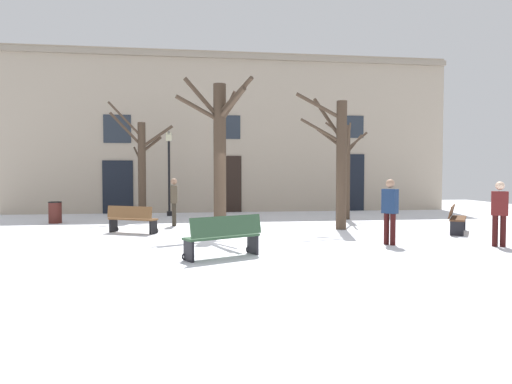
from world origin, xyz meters
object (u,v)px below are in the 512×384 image
object	(u,v)px
streetlamp	(169,164)
bench_near_lamp	(132,219)
tree_left_of_center	(142,165)
tree_right_of_center	(347,167)
person_by_shop_door	(499,211)
bench_back_to_back_left	(224,236)
person_strolling	(390,208)
tree_near_facade	(220,148)
litter_bin	(55,212)
person_near_bench	(174,200)
tree_center	(339,160)
bench_by_litter_bin	(456,218)

from	to	relation	value
streetlamp	bench_near_lamp	xyz separation A→B (m)	(-0.89, -5.79, -1.81)
tree_left_of_center	tree_right_of_center	bearing A→B (deg)	-8.79
bench_near_lamp	person_by_shop_door	size ratio (longest dim) A/B	0.97
bench_near_lamp	person_by_shop_door	distance (m)	10.39
bench_back_to_back_left	person_strolling	size ratio (longest dim) A/B	1.05
tree_near_facade	streetlamp	xyz separation A→B (m)	(-1.85, 5.95, -0.40)
person_by_shop_door	tree_left_of_center	bearing A→B (deg)	-11.11
streetlamp	bench_near_lamp	size ratio (longest dim) A/B	2.29
streetlamp	person_by_shop_door	world-z (taller)	streetlamp
person_by_shop_door	litter_bin	bearing A→B (deg)	0.23
tree_left_of_center	person_by_shop_door	size ratio (longest dim) A/B	2.80
tree_left_of_center	person_near_bench	world-z (taller)	tree_left_of_center
tree_center	tree_right_of_center	world-z (taller)	tree_center
tree_near_facade	person_near_bench	xyz separation A→B (m)	(-1.51, 2.00, -1.72)
bench_near_lamp	bench_back_to_back_left	bearing A→B (deg)	146.14
tree_left_of_center	person_strolling	size ratio (longest dim) A/B	2.71
tree_near_facade	person_strolling	size ratio (longest dim) A/B	2.83
tree_near_facade	tree_left_of_center	bearing A→B (deg)	121.57
tree_near_facade	person_by_shop_door	world-z (taller)	tree_near_facade
person_by_shop_door	streetlamp	bearing A→B (deg)	-18.25
tree_center	person_strolling	world-z (taller)	tree_center
tree_near_facade	litter_bin	xyz separation A→B (m)	(-5.93, 3.51, -2.25)
streetlamp	bench_by_litter_bin	size ratio (longest dim) A/B	2.18
tree_right_of_center	streetlamp	xyz separation A→B (m)	(-7.16, 2.52, 0.15)
tree_near_facade	tree_right_of_center	bearing A→B (deg)	32.81
streetlamp	bench_back_to_back_left	size ratio (longest dim) A/B	2.05
bench_by_litter_bin	bench_near_lamp	xyz separation A→B (m)	(-10.05, 1.30, -0.01)
tree_near_facade	tree_left_of_center	distance (m)	5.52
person_strolling	tree_near_facade	bearing A→B (deg)	-165.87
bench_near_lamp	streetlamp	bearing A→B (deg)	-71.13
bench_near_lamp	bench_back_to_back_left	world-z (taller)	bench_back_to_back_left
bench_near_lamp	person_near_bench	distance (m)	2.27
tree_right_of_center	person_strolling	bearing A→B (deg)	-99.51
tree_right_of_center	litter_bin	distance (m)	11.37
tree_right_of_center	tree_near_facade	bearing A→B (deg)	-147.19
tree_near_facade	streetlamp	distance (m)	6.24
bench_back_to_back_left	person_by_shop_door	size ratio (longest dim) A/B	1.08
litter_bin	person_near_bench	distance (m)	4.70
tree_right_of_center	person_by_shop_door	distance (m)	7.56
bench_by_litter_bin	bench_near_lamp	distance (m)	10.13
tree_center	tree_right_of_center	xyz separation A→B (m)	(1.36, 3.18, -0.20)
person_near_bench	person_by_shop_door	size ratio (longest dim) A/B	1.01
bench_by_litter_bin	person_strolling	bearing A→B (deg)	157.41
litter_bin	bench_near_lamp	xyz separation A→B (m)	(3.19, -3.36, 0.04)
tree_near_facade	bench_by_litter_bin	distance (m)	7.72
streetlamp	person_by_shop_door	size ratio (longest dim) A/B	2.22
bench_near_lamp	bench_back_to_back_left	distance (m)	5.29
person_by_shop_door	tree_center	bearing A→B (deg)	-24.85
bench_by_litter_bin	litter_bin	bearing A→B (deg)	104.36
streetlamp	person_by_shop_door	xyz separation A→B (m)	(8.66, -9.84, -1.34)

